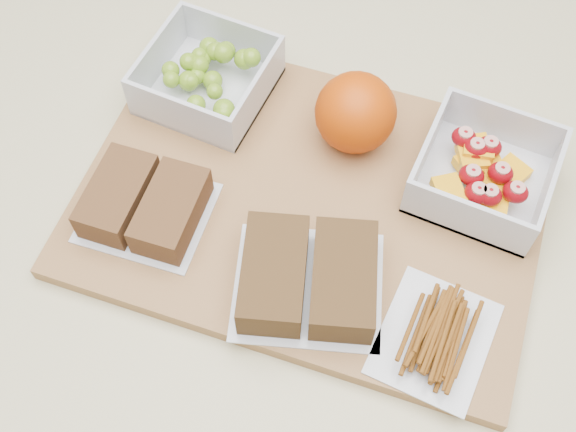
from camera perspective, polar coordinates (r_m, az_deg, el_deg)
name	(u,v)px	position (r m, az deg, el deg)	size (l,w,h in m)	color
counter	(303,374)	(1.09, 1.19, -12.35)	(1.20, 0.90, 0.90)	beige
cutting_board	(310,203)	(0.68, 1.78, 1.04)	(0.42, 0.30, 0.02)	#A27243
grape_container	(210,77)	(0.73, -6.22, 10.85)	(0.12, 0.12, 0.05)	silver
fruit_container	(483,174)	(0.68, 15.17, 3.26)	(0.12, 0.12, 0.05)	silver
orange	(356,113)	(0.68, 5.36, 8.14)	(0.08, 0.08, 0.08)	#CC4304
sandwich_bag_left	(145,204)	(0.66, -11.26, 0.94)	(0.12, 0.11, 0.03)	silver
sandwich_bag_center	(309,278)	(0.61, 1.63, -4.90)	(0.16, 0.15, 0.04)	silver
pretzel_bag	(437,334)	(0.61, 11.66, -9.12)	(0.09, 0.11, 0.02)	silver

